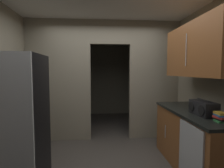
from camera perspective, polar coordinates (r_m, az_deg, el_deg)
kitchen_overhead_slab at (r=3.14m, az=-1.82°, el=25.34°), size 3.75×6.95×0.06m
kitchen_partition at (r=3.96m, az=-2.96°, el=2.09°), size 3.35×0.12×2.63m
adjoining_room_shell at (r=5.65m, az=-3.05°, el=2.02°), size 3.35×2.44×2.63m
refrigerator at (r=2.68m, az=-29.98°, el=-10.56°), size 0.83×0.72×1.74m
lower_cabinet_run at (r=3.14m, az=24.99°, el=-16.06°), size 0.67×1.67×0.92m
dishwasher at (r=2.63m, az=23.77°, el=-20.86°), size 0.02×0.56×0.86m
upper_cabinet_counterside at (r=2.97m, az=25.81°, el=9.78°), size 0.36×1.51×0.79m
boombox at (r=2.78m, az=27.18°, el=-6.91°), size 0.21×0.42×0.22m
book_stack at (r=2.53m, az=31.52°, el=-9.02°), size 0.15×0.17×0.12m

